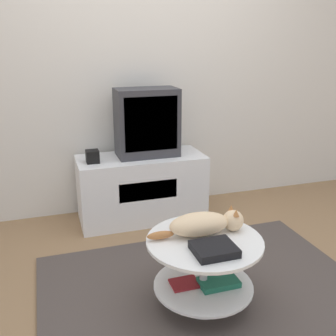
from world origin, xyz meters
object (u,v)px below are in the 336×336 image
at_px(speaker, 92,156).
at_px(cat, 205,224).
at_px(tv, 147,123).
at_px(dvd_box, 214,249).

distance_m(speaker, cat, 1.27).
bearing_deg(speaker, tv, 8.64).
height_order(speaker, cat, speaker).
xyz_separation_m(tv, speaker, (-0.46, -0.07, -0.23)).
bearing_deg(speaker, dvd_box, -72.86).
xyz_separation_m(tv, cat, (-0.00, -1.25, -0.33)).
bearing_deg(speaker, cat, -68.61).
bearing_deg(dvd_box, tv, 88.46).
xyz_separation_m(speaker, cat, (0.46, -1.17, -0.10)).
relative_size(tv, speaker, 5.58).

